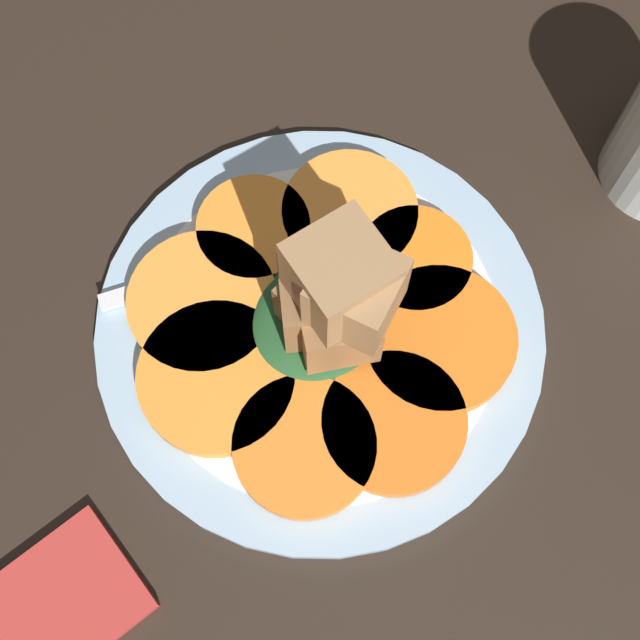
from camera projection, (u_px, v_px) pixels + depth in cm
name	position (u px, v px, depth cm)	size (l,w,h in cm)	color
table_slab	(320.00, 336.00, 58.01)	(120.00, 120.00, 2.00)	black
plate	(320.00, 328.00, 56.59)	(28.49, 28.49, 1.05)	#99B7D1
carrot_slice_0	(304.00, 446.00, 52.72)	(8.57, 8.57, 1.36)	orange
carrot_slice_1	(394.00, 423.00, 53.21)	(8.71, 8.71, 1.36)	orange
carrot_slice_2	(440.00, 339.00, 55.01)	(9.47, 9.47, 1.36)	orange
carrot_slice_3	(415.00, 261.00, 56.81)	(7.27, 7.27, 1.36)	orange
carrot_slice_4	(350.00, 214.00, 57.95)	(8.85, 8.85, 1.36)	orange
carrot_slice_5	(254.00, 230.00, 57.56)	(7.37, 7.37, 1.36)	orange
carrot_slice_6	(203.00, 303.00, 55.83)	(9.42, 9.42, 1.36)	orange
carrot_slice_7	(216.00, 378.00, 54.16)	(9.65, 9.65, 1.36)	orange
center_pile	(331.00, 305.00, 51.19)	(9.11, 9.16, 11.65)	#235128
fork	(257.00, 255.00, 57.49)	(19.31, 8.19, 0.40)	silver
napkin	(36.00, 622.00, 50.66)	(12.01, 7.21, 0.80)	#B2332D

